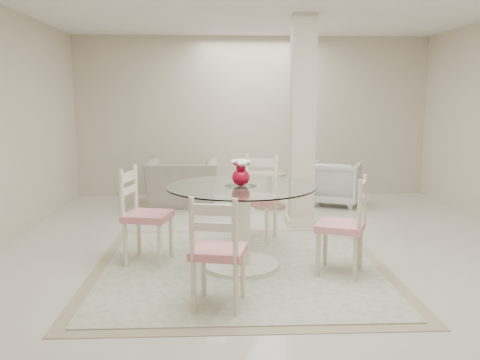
{
  "coord_description": "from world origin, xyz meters",
  "views": [
    {
      "loc": [
        -0.58,
        -5.23,
        1.65
      ],
      "look_at": [
        -0.37,
        -0.24,
        0.85
      ],
      "focal_mm": 38.0,
      "sensor_mm": 36.0,
      "label": 1
    }
  ],
  "objects_px": {
    "dining_chair_east": "(348,219)",
    "dining_chair_south": "(217,244)",
    "dining_table": "(241,227)",
    "dining_chair_west": "(141,208)",
    "dining_chair_north": "(258,192)",
    "recliner_taupe": "(182,183)",
    "column": "(302,123)",
    "side_table": "(270,192)",
    "armchair_white": "(335,183)",
    "red_vase": "(241,172)"
  },
  "relations": [
    {
      "from": "dining_chair_east",
      "to": "dining_chair_south",
      "type": "bearing_deg",
      "value": -35.54
    },
    {
      "from": "dining_table",
      "to": "dining_chair_west",
      "type": "xyz_separation_m",
      "value": [
        -0.99,
        0.23,
        0.15
      ]
    },
    {
      "from": "dining_chair_east",
      "to": "dining_chair_north",
      "type": "distance_m",
      "value": 1.44
    },
    {
      "from": "dining_chair_east",
      "to": "recliner_taupe",
      "type": "xyz_separation_m",
      "value": [
        -1.77,
        3.3,
        -0.2
      ]
    },
    {
      "from": "dining_chair_south",
      "to": "column",
      "type": "bearing_deg",
      "value": -99.96
    },
    {
      "from": "dining_chair_east",
      "to": "side_table",
      "type": "height_order",
      "value": "dining_chair_east"
    },
    {
      "from": "column",
      "to": "dining_chair_south",
      "type": "height_order",
      "value": "column"
    },
    {
      "from": "dining_chair_east",
      "to": "dining_chair_south",
      "type": "relative_size",
      "value": 1.02
    },
    {
      "from": "dining_table",
      "to": "dining_chair_north",
      "type": "bearing_deg",
      "value": 76.23
    },
    {
      "from": "dining_chair_east",
      "to": "dining_chair_west",
      "type": "distance_m",
      "value": 2.04
    },
    {
      "from": "dining_chair_east",
      "to": "side_table",
      "type": "bearing_deg",
      "value": -149.31
    },
    {
      "from": "column",
      "to": "dining_chair_east",
      "type": "xyz_separation_m",
      "value": [
        0.12,
        -1.98,
        -0.8
      ]
    },
    {
      "from": "dining_chair_north",
      "to": "armchair_white",
      "type": "bearing_deg",
      "value": 77.31
    },
    {
      "from": "dining_table",
      "to": "side_table",
      "type": "height_order",
      "value": "dining_table"
    },
    {
      "from": "dining_table",
      "to": "side_table",
      "type": "relative_size",
      "value": 2.7
    },
    {
      "from": "dining_chair_west",
      "to": "dining_table",
      "type": "bearing_deg",
      "value": -90.37
    },
    {
      "from": "red_vase",
      "to": "dining_chair_east",
      "type": "relative_size",
      "value": 0.25
    },
    {
      "from": "column",
      "to": "red_vase",
      "type": "xyz_separation_m",
      "value": [
        -0.87,
        -1.74,
        -0.39
      ]
    },
    {
      "from": "dining_chair_north",
      "to": "dining_chair_south",
      "type": "bearing_deg",
      "value": -81.72
    },
    {
      "from": "dining_chair_west",
      "to": "side_table",
      "type": "height_order",
      "value": "dining_chair_west"
    },
    {
      "from": "dining_chair_west",
      "to": "dining_chair_south",
      "type": "xyz_separation_m",
      "value": [
        0.76,
        -1.22,
        -0.03
      ]
    },
    {
      "from": "dining_table",
      "to": "side_table",
      "type": "xyz_separation_m",
      "value": [
        0.57,
        2.84,
        -0.18
      ]
    },
    {
      "from": "column",
      "to": "side_table",
      "type": "height_order",
      "value": "column"
    },
    {
      "from": "dining_table",
      "to": "armchair_white",
      "type": "distance_m",
      "value": 3.42
    },
    {
      "from": "dining_chair_east",
      "to": "recliner_taupe",
      "type": "distance_m",
      "value": 3.75
    },
    {
      "from": "armchair_white",
      "to": "red_vase",
      "type": "bearing_deg",
      "value": 83.82
    },
    {
      "from": "dining_chair_east",
      "to": "red_vase",
      "type": "bearing_deg",
      "value": -80.81
    },
    {
      "from": "side_table",
      "to": "dining_chair_west",
      "type": "bearing_deg",
      "value": -120.87
    },
    {
      "from": "column",
      "to": "dining_chair_south",
      "type": "bearing_deg",
      "value": -112.0
    },
    {
      "from": "dining_chair_north",
      "to": "dining_chair_west",
      "type": "xyz_separation_m",
      "value": [
        -1.24,
        -0.76,
        -0.02
      ]
    },
    {
      "from": "armchair_white",
      "to": "side_table",
      "type": "bearing_deg",
      "value": 31.22
    },
    {
      "from": "dining_chair_north",
      "to": "side_table",
      "type": "bearing_deg",
      "value": 101.78
    },
    {
      "from": "dining_table",
      "to": "recliner_taupe",
      "type": "xyz_separation_m",
      "value": [
        -0.78,
        3.06,
        -0.07
      ]
    },
    {
      "from": "dining_table",
      "to": "dining_chair_south",
      "type": "distance_m",
      "value": 1.02
    },
    {
      "from": "armchair_white",
      "to": "side_table",
      "type": "relative_size",
      "value": 1.41
    },
    {
      "from": "column",
      "to": "red_vase",
      "type": "bearing_deg",
      "value": -116.53
    },
    {
      "from": "dining_chair_north",
      "to": "dining_chair_west",
      "type": "bearing_deg",
      "value": -126.71
    },
    {
      "from": "column",
      "to": "armchair_white",
      "type": "xyz_separation_m",
      "value": [
        0.76,
        1.28,
        -1.01
      ]
    },
    {
      "from": "red_vase",
      "to": "dining_chair_west",
      "type": "height_order",
      "value": "red_vase"
    },
    {
      "from": "dining_chair_south",
      "to": "dining_chair_west",
      "type": "bearing_deg",
      "value": -45.98
    },
    {
      "from": "dining_table",
      "to": "side_table",
      "type": "bearing_deg",
      "value": 78.71
    },
    {
      "from": "side_table",
      "to": "dining_chair_east",
      "type": "bearing_deg",
      "value": -82.25
    },
    {
      "from": "recliner_taupe",
      "to": "dining_table",
      "type": "bearing_deg",
      "value": 104.21
    },
    {
      "from": "red_vase",
      "to": "column",
      "type": "bearing_deg",
      "value": 63.47
    },
    {
      "from": "dining_chair_north",
      "to": "dining_chair_west",
      "type": "height_order",
      "value": "dining_chair_north"
    },
    {
      "from": "dining_chair_west",
      "to": "armchair_white",
      "type": "xyz_separation_m",
      "value": [
        2.62,
        2.78,
        -0.23
      ]
    },
    {
      "from": "red_vase",
      "to": "dining_chair_south",
      "type": "height_order",
      "value": "red_vase"
    },
    {
      "from": "dining_chair_east",
      "to": "armchair_white",
      "type": "distance_m",
      "value": 3.32
    },
    {
      "from": "armchair_white",
      "to": "column",
      "type": "bearing_deg",
      "value": 81.49
    },
    {
      "from": "red_vase",
      "to": "dining_chair_west",
      "type": "relative_size",
      "value": 0.24
    }
  ]
}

